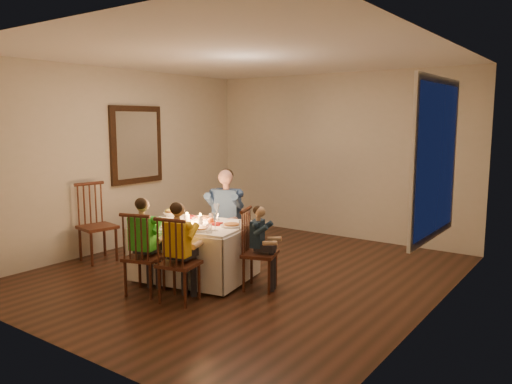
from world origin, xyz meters
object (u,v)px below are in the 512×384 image
Objects in this scene: chair_extra at (99,261)px; serving_bowl at (173,214)px; chair_end at (260,289)px; child_teal at (260,289)px; chair_near_left at (145,293)px; chair_near_right at (180,301)px; child_yellow at (180,301)px; dining_table at (194,240)px; adult at (226,263)px; chair_adult at (226,263)px; child_green at (145,293)px.

chair_extra is 1.31m from serving_bowl.
child_teal is at bearing -0.00° from chair_end.
chair_extra is at bearing -160.50° from serving_bowl.
chair_near_left is 1.00× the size of chair_near_right.
child_yellow is (0.00, 0.00, 0.00)m from chair_near_right.
dining_table is 1.37× the size of chair_extra.
child_teal is at bearing -47.98° from adult.
dining_table is 1.37× the size of child_yellow.
serving_bowl reaches higher than chair_near_right.
child_yellow is (0.48, -1.36, 0.00)m from chair_adult.
chair_extra is 1.72m from adult.
dining_table is at bearing -72.83° from chair_extra.
chair_end is 0.92m from child_yellow.
chair_near_left is 0.87× the size of child_yellow.
chair_near_left is 1.26m from chair_end.
dining_table is 1.58× the size of chair_end.
chair_near_right is at bearing -12.66° from child_yellow.
dining_table is 0.86m from adult.
chair_near_left is at bearing -106.86° from adult.
child_yellow is at bearing 131.00° from chair_end.
dining_table is at bearing -114.41° from child_green.
dining_table reaches higher than chair_end.
dining_table reaches higher than child_teal.
chair_adult is 1.44m from chair_near_right.
child_yellow is at bearing -87.66° from chair_adult.
child_yellow is at bearing 168.08° from chair_near_left.
chair_end is 0.73× the size of adult.
chair_end is 0.87× the size of chair_extra.
child_yellow reaches higher than chair_adult.
chair_extra is (-2.40, -0.34, 0.00)m from chair_end.
adult is 1.18× the size of child_green.
child_green reaches higher than chair_near_right.
dining_table is at bearing -99.46° from chair_adult.
chair_adult is at bearing 39.56° from child_teal.
chair_near_right is at bearing 168.08° from chair_near_left.
adult is at bearing -83.12° from chair_near_right.
child_yellow is (1.94, -0.46, 0.00)m from chair_extra.
dining_table is 0.85m from chair_near_left.
adult is (1.46, 0.90, 0.00)m from chair_extra.
serving_bowl reaches higher than adult.
child_teal reaches higher than chair_near_right.
child_green is at bearing -7.38° from child_yellow.
chair_near_right and chair_end have the same top height.
dining_table is at bearing -99.46° from adult.
serving_bowl is at bearing -81.10° from child_green.
chair_end is 2.42m from chair_extra.
chair_near_right is 0.00m from child_yellow.
adult is at bearing -48.20° from chair_extra.
child_green is at bearing -63.90° from serving_bowl.
chair_extra is (-1.56, -0.19, -0.48)m from dining_table.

